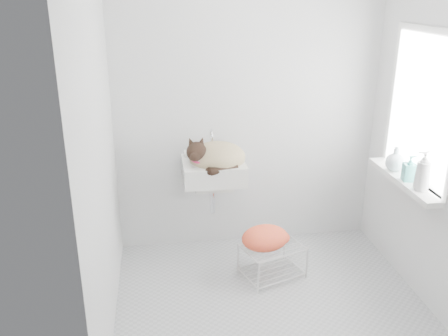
{
  "coord_description": "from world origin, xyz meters",
  "views": [
    {
      "loc": [
        -0.75,
        -2.82,
        2.15
      ],
      "look_at": [
        -0.27,
        0.5,
        0.88
      ],
      "focal_mm": 38.76,
      "sensor_mm": 36.0,
      "label": 1
    }
  ],
  "objects": [
    {
      "name": "bottle_b",
      "position": [
        1.0,
        0.14,
        0.85
      ],
      "size": [
        0.1,
        0.1,
        0.19
      ],
      "primitive_type": "imported",
      "rotation": [
        0.0,
        0.0,
        1.4
      ],
      "color": "teal",
      "rests_on": "windowsill"
    },
    {
      "name": "window_glass",
      "position": [
        1.09,
        0.2,
        1.35
      ],
      "size": [
        0.01,
        0.8,
        1.0
      ],
      "primitive_type": "cube",
      "color": "white",
      "rests_on": "right_wall"
    },
    {
      "name": "floor",
      "position": [
        0.0,
        0.0,
        0.0
      ],
      "size": [
        2.2,
        2.0,
        0.02
      ],
      "primitive_type": "cube",
      "color": "#B1B3B5",
      "rests_on": "ground"
    },
    {
      "name": "sink",
      "position": [
        -0.32,
        0.74,
        0.85
      ],
      "size": [
        0.49,
        0.42,
        0.19
      ],
      "primitive_type": "cube",
      "color": "white",
      "rests_on": "back_wall"
    },
    {
      "name": "back_wall",
      "position": [
        0.0,
        1.0,
        1.25
      ],
      "size": [
        2.2,
        0.02,
        2.5
      ],
      "primitive_type": "cube",
      "color": "silver",
      "rests_on": "ground"
    },
    {
      "name": "window_frame",
      "position": [
        1.07,
        0.2,
        1.35
      ],
      "size": [
        0.04,
        0.9,
        1.1
      ],
      "primitive_type": "cube",
      "color": "white",
      "rests_on": "right_wall"
    },
    {
      "name": "windowsill",
      "position": [
        1.01,
        0.2,
        0.83
      ],
      "size": [
        0.16,
        0.88,
        0.04
      ],
      "primitive_type": "cube",
      "color": "white",
      "rests_on": "right_wall"
    },
    {
      "name": "left_wall",
      "position": [
        -1.1,
        0.0,
        1.25
      ],
      "size": [
        0.02,
        2.0,
        2.5
      ],
      "primitive_type": "cube",
      "color": "silver",
      "rests_on": "ground"
    },
    {
      "name": "wire_rack",
      "position": [
        0.09,
        0.37,
        0.15
      ],
      "size": [
        0.52,
        0.44,
        0.26
      ],
      "primitive_type": "cube",
      "rotation": [
        0.0,
        0.0,
        0.34
      ],
      "color": "silver",
      "rests_on": "floor"
    },
    {
      "name": "bottle_c",
      "position": [
        1.0,
        0.35,
        0.85
      ],
      "size": [
        0.18,
        0.18,
        0.18
      ],
      "primitive_type": "imported",
      "rotation": [
        0.0,
        0.0,
        4.37
      ],
      "color": "silver",
      "rests_on": "windowsill"
    },
    {
      "name": "bottle_a",
      "position": [
        1.0,
        -0.03,
        0.85
      ],
      "size": [
        0.09,
        0.09,
        0.23
      ],
      "primitive_type": "imported",
      "rotation": [
        0.0,
        0.0,
        4.75
      ],
      "color": "silver",
      "rests_on": "windowsill"
    },
    {
      "name": "cat",
      "position": [
        -0.31,
        0.72,
        0.89
      ],
      "size": [
        0.46,
        0.37,
        0.29
      ],
      "rotation": [
        0.0,
        0.0,
        -0.02
      ],
      "color": "tan",
      "rests_on": "sink"
    },
    {
      "name": "towel",
      "position": [
        0.03,
        0.36,
        0.29
      ],
      "size": [
        0.44,
        0.38,
        0.16
      ],
      "primitive_type": "ellipsoid",
      "rotation": [
        0.0,
        0.0,
        0.34
      ],
      "color": "orange",
      "rests_on": "wire_rack"
    },
    {
      "name": "right_wall",
      "position": [
        1.1,
        0.0,
        1.25
      ],
      "size": [
        0.02,
        2.0,
        2.5
      ],
      "primitive_type": "cube",
      "color": "silver",
      "rests_on": "ground"
    },
    {
      "name": "faucet",
      "position": [
        -0.32,
        0.92,
        0.99
      ],
      "size": [
        0.18,
        0.12,
        0.18
      ],
      "primitive_type": null,
      "color": "silver",
      "rests_on": "sink"
    }
  ]
}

